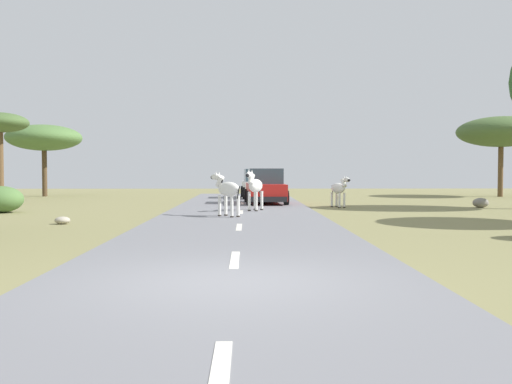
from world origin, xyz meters
name	(u,v)px	position (x,y,z in m)	size (l,w,h in m)	color
ground_plane	(231,284)	(0.00, 0.00, 0.00)	(90.00, 90.00, 0.00)	olive
road	(232,282)	(0.01, 0.00, 0.03)	(6.00, 64.00, 0.05)	slate
lane_markings	(230,295)	(0.01, -1.00, 0.05)	(0.16, 56.00, 0.01)	silver
zebra_0	(255,186)	(0.57, 14.75, 1.04)	(0.85, 1.70, 1.67)	silver
zebra_1	(339,189)	(4.46, 17.41, 0.86)	(0.82, 1.46, 1.45)	silver
zebra_2	(227,190)	(-0.46, 11.86, 1.00)	(1.25, 1.44, 1.60)	silver
car_0	(265,187)	(1.19, 20.05, 0.85)	(2.15, 4.40, 1.74)	red
car_1	(259,185)	(0.96, 25.70, 0.85)	(2.19, 4.42, 1.74)	white
tree_1	(501,132)	(16.69, 28.07, 4.18)	(5.59, 5.59, 5.18)	brown
tree_2	(44,138)	(-13.02, 29.08, 3.82)	(4.83, 4.83, 4.69)	#4C3823
bush_2	(1,199)	(-9.60, 14.45, 0.54)	(1.78, 1.61, 1.07)	#4C7038
rock_0	(481,203)	(10.88, 17.20, 0.22)	(0.70, 0.69, 0.45)	gray
rock_1	(62,220)	(-5.56, 9.54, 0.12)	(0.48, 0.45, 0.24)	#A89E8C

